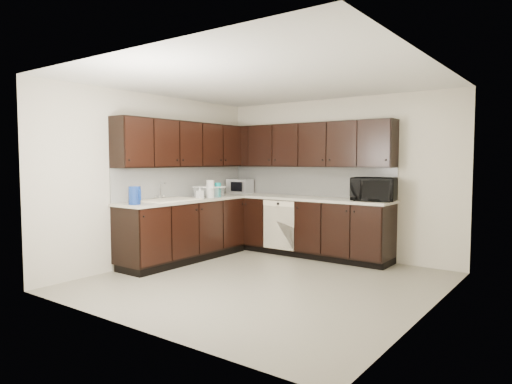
# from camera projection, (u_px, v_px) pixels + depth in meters

# --- Properties ---
(floor) EXTENTS (4.00, 4.00, 0.00)m
(floor) POSITION_uv_depth(u_px,v_px,m) (263.00, 282.00, 5.73)
(floor) COLOR gray
(floor) RESTS_ON ground
(ceiling) EXTENTS (4.00, 4.00, 0.00)m
(ceiling) POSITION_uv_depth(u_px,v_px,m) (264.00, 80.00, 5.56)
(ceiling) COLOR white
(ceiling) RESTS_ON wall_back
(wall_back) EXTENTS (4.00, 0.02, 2.50)m
(wall_back) POSITION_uv_depth(u_px,v_px,m) (336.00, 178.00, 7.26)
(wall_back) COLOR beige
(wall_back) RESTS_ON floor
(wall_left) EXTENTS (0.02, 4.00, 2.50)m
(wall_left) POSITION_uv_depth(u_px,v_px,m) (155.00, 179.00, 6.83)
(wall_left) COLOR beige
(wall_left) RESTS_ON floor
(wall_right) EXTENTS (0.02, 4.00, 2.50)m
(wall_right) POSITION_uv_depth(u_px,v_px,m) (430.00, 189.00, 4.47)
(wall_right) COLOR beige
(wall_right) RESTS_ON floor
(wall_front) EXTENTS (4.00, 0.02, 2.50)m
(wall_front) POSITION_uv_depth(u_px,v_px,m) (133.00, 192.00, 4.04)
(wall_front) COLOR beige
(wall_front) RESTS_ON floor
(lower_cabinets) EXTENTS (3.00, 2.80, 0.90)m
(lower_cabinets) POSITION_uv_depth(u_px,v_px,m) (252.00, 231.00, 7.19)
(lower_cabinets) COLOR black
(lower_cabinets) RESTS_ON floor
(countertop) EXTENTS (3.03, 2.83, 0.04)m
(countertop) POSITION_uv_depth(u_px,v_px,m) (252.00, 199.00, 7.15)
(countertop) COLOR #BCB6A4
(countertop) RESTS_ON lower_cabinets
(backsplash) EXTENTS (3.00, 2.80, 0.48)m
(backsplash) POSITION_uv_depth(u_px,v_px,m) (249.00, 182.00, 7.43)
(backsplash) COLOR beige
(backsplash) RESTS_ON countertop
(upper_cabinets) EXTENTS (3.00, 2.80, 0.70)m
(upper_cabinets) POSITION_uv_depth(u_px,v_px,m) (251.00, 145.00, 7.23)
(upper_cabinets) COLOR black
(upper_cabinets) RESTS_ON wall_back
(dishwasher) EXTENTS (0.58, 0.04, 0.78)m
(dishwasher) POSITION_uv_depth(u_px,v_px,m) (279.00, 222.00, 7.24)
(dishwasher) COLOR #F6EAC9
(dishwasher) RESTS_ON lower_cabinets
(sink) EXTENTS (0.54, 0.82, 0.42)m
(sink) POSITION_uv_depth(u_px,v_px,m) (169.00, 205.00, 6.65)
(sink) COLOR #F6EAC9
(sink) RESTS_ON countertop
(microwave) EXTENTS (0.68, 0.52, 0.34)m
(microwave) POSITION_uv_depth(u_px,v_px,m) (374.00, 189.00, 6.58)
(microwave) COLOR black
(microwave) RESTS_ON countertop
(soap_bottle_a) EXTENTS (0.10, 0.10, 0.19)m
(soap_bottle_a) POSITION_uv_depth(u_px,v_px,m) (200.00, 193.00, 6.88)
(soap_bottle_a) COLOR gray
(soap_bottle_a) RESTS_ON countertop
(soap_bottle_b) EXTENTS (0.11, 0.11, 0.24)m
(soap_bottle_b) POSITION_uv_depth(u_px,v_px,m) (210.00, 188.00, 7.56)
(soap_bottle_b) COLOR gray
(soap_bottle_b) RESTS_ON countertop
(toaster_oven) EXTENTS (0.44, 0.35, 0.25)m
(toaster_oven) POSITION_uv_depth(u_px,v_px,m) (240.00, 186.00, 8.10)
(toaster_oven) COLOR silver
(toaster_oven) RESTS_ON countertop
(storage_bin) EXTENTS (0.50, 0.45, 0.16)m
(storage_bin) POSITION_uv_depth(u_px,v_px,m) (209.00, 192.00, 7.29)
(storage_bin) COLOR silver
(storage_bin) RESTS_ON countertop
(blue_pitcher) EXTENTS (0.17, 0.17, 0.24)m
(blue_pitcher) POSITION_uv_depth(u_px,v_px,m) (135.00, 195.00, 6.04)
(blue_pitcher) COLOR #103599
(blue_pitcher) RESTS_ON countertop
(teal_tumbler) EXTENTS (0.11, 0.11, 0.23)m
(teal_tumbler) POSITION_uv_depth(u_px,v_px,m) (218.00, 190.00, 7.28)
(teal_tumbler) COLOR #0D9394
(teal_tumbler) RESTS_ON countertop
(paper_towel_roll) EXTENTS (0.15, 0.15, 0.28)m
(paper_towel_roll) POSITION_uv_depth(u_px,v_px,m) (210.00, 189.00, 7.13)
(paper_towel_roll) COLOR silver
(paper_towel_roll) RESTS_ON countertop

